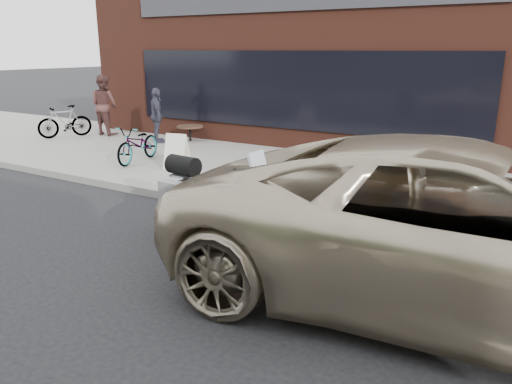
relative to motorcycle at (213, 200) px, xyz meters
The scene contains 11 objects.
ground 2.88m from the motorcycle, 89.73° to the right, with size 120.00×120.00×0.00m, color black.
near_sidewalk 4.23m from the motorcycle, 89.82° to the left, with size 44.00×6.00×0.15m, color gray.
storefront 11.47m from the motorcycle, 100.08° to the left, with size 14.00×10.07×4.50m.
motorcycle is the anchor object (origin of this frame).
minivan 3.53m from the motorcycle, ahead, with size 3.01×6.53×1.82m, color #B9AA90.
bicycle_front 5.17m from the motorcycle, 145.83° to the left, with size 0.57×1.64×0.86m, color gray.
bicycle_rear 9.63m from the motorcycle, 153.58° to the left, with size 0.45×1.59×0.95m, color gray.
sandwich_sign 4.14m from the motorcycle, 137.09° to the left, with size 0.57×0.54×0.79m.
cafe_table 7.61m from the motorcycle, 130.97° to the left, with size 0.77×0.77×0.44m.
cafe_patron_left 9.52m from the motorcycle, 146.43° to the left, with size 0.90×0.70×1.84m, color #512E2B.
cafe_patron_right 7.55m from the motorcycle, 137.98° to the left, with size 0.90×0.38×1.54m, color #3C3C4C.
Camera 1 is at (4.11, -2.80, 2.75)m, focal length 35.00 mm.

